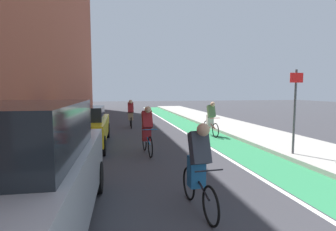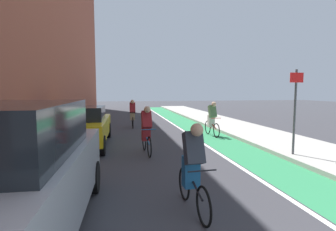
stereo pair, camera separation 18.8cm
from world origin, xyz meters
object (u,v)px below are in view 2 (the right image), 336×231
at_px(cyclist_far, 133,113).
at_px(street_sign_post, 295,104).
at_px(cyclist_mid, 146,129).
at_px(cyclist_trailing, 212,118).
at_px(parked_suv_silver, 13,172).
at_px(parked_sedan_yellow_cab, 82,126).
at_px(cyclist_lead, 193,165).

distance_m(cyclist_far, street_sign_post, 9.26).
xyz_separation_m(cyclist_mid, street_sign_post, (4.48, -1.44, 0.86)).
bearing_deg(cyclist_trailing, street_sign_post, -75.82).
relative_size(parked_suv_silver, parked_sedan_yellow_cab, 0.99).
xyz_separation_m(cyclist_lead, cyclist_mid, (-0.39, 4.39, 0.01)).
bearing_deg(street_sign_post, cyclist_lead, -144.26).
relative_size(parked_sedan_yellow_cab, cyclist_far, 2.65).
bearing_deg(cyclist_far, parked_sedan_yellow_cab, -114.06).
bearing_deg(street_sign_post, parked_sedan_yellow_cab, 155.26).
height_order(parked_suv_silver, cyclist_lead, parked_suv_silver).
height_order(parked_suv_silver, street_sign_post, street_sign_post).
distance_m(cyclist_lead, street_sign_post, 5.12).
relative_size(cyclist_mid, cyclist_far, 1.02).
bearing_deg(cyclist_lead, parked_sedan_yellow_cab, 114.00).
relative_size(cyclist_lead, cyclist_far, 1.00).
bearing_deg(cyclist_mid, parked_sedan_yellow_cab, 143.94).
bearing_deg(parked_suv_silver, cyclist_far, 79.32).
bearing_deg(cyclist_lead, cyclist_far, 92.92).
relative_size(parked_sedan_yellow_cab, cyclist_lead, 2.66).
height_order(parked_suv_silver, cyclist_trailing, parked_suv_silver).
bearing_deg(cyclist_lead, cyclist_mid, 95.04).
xyz_separation_m(parked_suv_silver, cyclist_mid, (2.32, 4.90, -0.17)).
distance_m(parked_suv_silver, cyclist_far, 11.61).
relative_size(cyclist_mid, street_sign_post, 0.66).
xyz_separation_m(cyclist_lead, cyclist_trailing, (2.98, 7.36, 0.00)).
relative_size(cyclist_mid, cyclist_trailing, 1.01).
height_order(cyclist_lead, cyclist_far, cyclist_far).
bearing_deg(parked_suv_silver, cyclist_trailing, 54.12).
bearing_deg(street_sign_post, parked_suv_silver, -153.07).
xyz_separation_m(cyclist_mid, cyclist_far, (-0.17, 6.51, -0.04)).
height_order(cyclist_far, street_sign_post, street_sign_post).
distance_m(parked_sedan_yellow_cab, cyclist_mid, 2.87).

